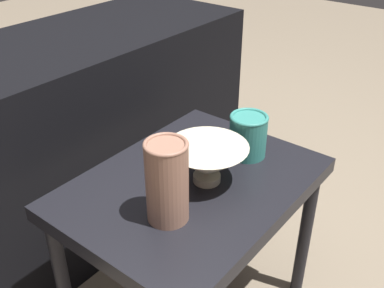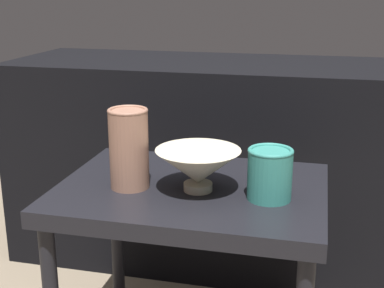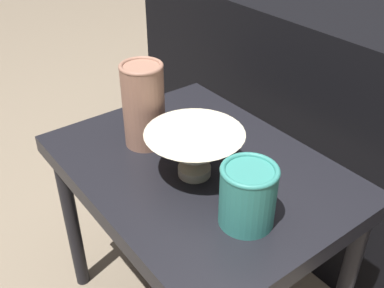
{
  "view_description": "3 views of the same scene",
  "coord_description": "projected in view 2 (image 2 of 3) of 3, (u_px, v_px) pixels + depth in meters",
  "views": [
    {
      "loc": [
        -0.7,
        -0.56,
        1.13
      ],
      "look_at": [
        -0.01,
        -0.01,
        0.6
      ],
      "focal_mm": 42.0,
      "sensor_mm": 36.0,
      "label": 1
    },
    {
      "loc": [
        0.28,
        -1.15,
        0.95
      ],
      "look_at": [
        0.0,
        -0.01,
        0.59
      ],
      "focal_mm": 50.0,
      "sensor_mm": 36.0,
      "label": 2
    },
    {
      "loc": [
        0.6,
        -0.47,
        1.04
      ],
      "look_at": [
        0.0,
        -0.02,
        0.55
      ],
      "focal_mm": 42.0,
      "sensor_mm": 36.0,
      "label": 3
    }
  ],
  "objects": [
    {
      "name": "table",
      "position": [
        192.0,
        209.0,
        1.29
      ],
      "size": [
        0.63,
        0.47,
        0.49
      ],
      "color": "black",
      "rests_on": "ground_plane"
    },
    {
      "name": "vase_colorful_right",
      "position": [
        270.0,
        173.0,
        1.17
      ],
      "size": [
        0.1,
        0.1,
        0.12
      ],
      "color": "teal",
      "rests_on": "table"
    },
    {
      "name": "couch_backdrop",
      "position": [
        232.0,
        162.0,
        1.87
      ],
      "size": [
        1.51,
        0.5,
        0.7
      ],
      "color": "black",
      "rests_on": "ground_plane"
    },
    {
      "name": "bowl",
      "position": [
        198.0,
        167.0,
        1.22
      ],
      "size": [
        0.2,
        0.2,
        0.1
      ],
      "color": "beige",
      "rests_on": "table"
    },
    {
      "name": "vase_textured_left",
      "position": [
        129.0,
        148.0,
        1.23
      ],
      "size": [
        0.09,
        0.09,
        0.19
      ],
      "color": "#996B56",
      "rests_on": "table"
    }
  ]
}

